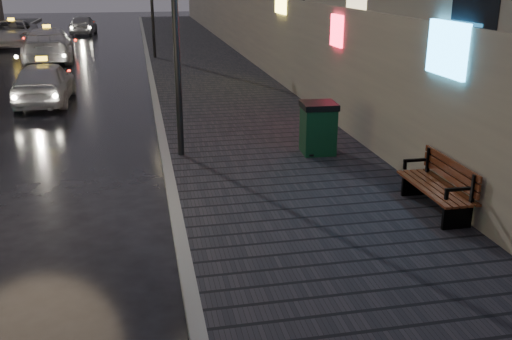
{
  "coord_description": "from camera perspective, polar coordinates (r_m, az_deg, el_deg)",
  "views": [
    {
      "loc": [
        1.03,
        -6.29,
        3.99
      ],
      "look_at": [
        2.87,
        2.61,
        0.85
      ],
      "focal_mm": 40.0,
      "sensor_mm": 36.0,
      "label": 1
    }
  ],
  "objects": [
    {
      "name": "bench",
      "position": [
        10.11,
        17.9,
        -1.46
      ],
      "size": [
        0.63,
        1.78,
        0.91
      ],
      "rotation": [
        0.0,
        0.0,
        -0.01
      ],
      "color": "black",
      "rests_on": "sidewalk"
    },
    {
      "name": "curb",
      "position": [
        27.57,
        -10.72,
        10.56
      ],
      "size": [
        0.2,
        58.0,
        0.15
      ],
      "primitive_type": "cube",
      "color": "slate",
      "rests_on": "ground"
    },
    {
      "name": "car_far",
      "position": [
        42.29,
        -16.92,
        13.74
      ],
      "size": [
        1.77,
        3.95,
        1.32
      ],
      "primitive_type": "imported",
      "rotation": [
        0.0,
        0.0,
        3.09
      ],
      "color": "#A8A9B1",
      "rests_on": "ground"
    },
    {
      "name": "taxi_mid",
      "position": [
        29.4,
        -20.02,
        11.69
      ],
      "size": [
        2.6,
        5.6,
        1.58
      ],
      "primitive_type": "imported",
      "rotation": [
        0.0,
        0.0,
        3.21
      ],
      "color": "white",
      "rests_on": "ground"
    },
    {
      "name": "ground",
      "position": [
        7.52,
        -18.22,
        -14.07
      ],
      "size": [
        120.0,
        120.0,
        0.0
      ],
      "primitive_type": "plane",
      "color": "black",
      "rests_on": "ground"
    },
    {
      "name": "trash_bin",
      "position": [
        12.82,
        6.23,
        4.24
      ],
      "size": [
        0.8,
        0.8,
        1.16
      ],
      "rotation": [
        0.0,
        0.0,
        -0.06
      ],
      "color": "black",
      "rests_on": "sidewalk"
    },
    {
      "name": "sidewalk",
      "position": [
        27.72,
        -5.67,
        10.84
      ],
      "size": [
        4.6,
        58.0,
        0.15
      ],
      "primitive_type": "cube",
      "color": "black",
      "rests_on": "ground"
    },
    {
      "name": "taxi_near",
      "position": [
        19.73,
        -20.41,
        8.22
      ],
      "size": [
        1.67,
        4.04,
        1.37
      ],
      "primitive_type": "imported",
      "rotation": [
        0.0,
        0.0,
        3.13
      ],
      "color": "silver",
      "rests_on": "ground"
    },
    {
      "name": "taxi_far",
      "position": [
        36.63,
        -23.14,
        12.46
      ],
      "size": [
        2.63,
        5.33,
        1.45
      ],
      "primitive_type": "imported",
      "rotation": [
        0.0,
        0.0,
        0.04
      ],
      "color": "#B9BAC0",
      "rests_on": "ground"
    }
  ]
}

